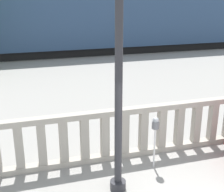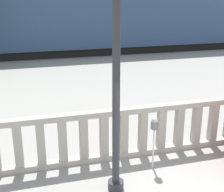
% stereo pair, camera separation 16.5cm
% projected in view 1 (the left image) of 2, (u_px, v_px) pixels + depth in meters
% --- Properties ---
extents(balustrade, '(12.55, 0.24, 1.35)m').
position_uv_depth(balustrade, '(143.00, 130.00, 8.19)').
color(balustrade, '#ADA599').
rests_on(balustrade, ground).
extents(lamppost, '(0.43, 0.43, 6.47)m').
position_uv_depth(lamppost, '(119.00, 10.00, 5.68)').
color(lamppost, '#2D2D33').
rests_on(lamppost, ground).
extents(parking_meter, '(0.18, 0.18, 1.34)m').
position_uv_depth(parking_meter, '(155.00, 127.00, 7.42)').
color(parking_meter, silver).
rests_on(parking_meter, ground).
extents(train_near, '(26.40, 3.09, 4.60)m').
position_uv_depth(train_near, '(80.00, 23.00, 21.17)').
color(train_near, black).
rests_on(train_near, ground).
extents(train_far, '(20.47, 3.06, 4.49)m').
position_uv_depth(train_far, '(69.00, 11.00, 34.04)').
color(train_far, black).
rests_on(train_far, ground).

